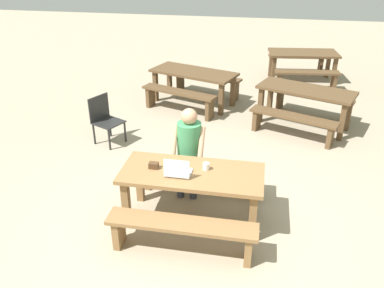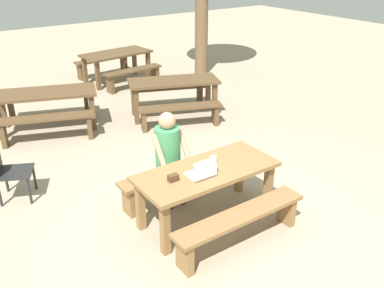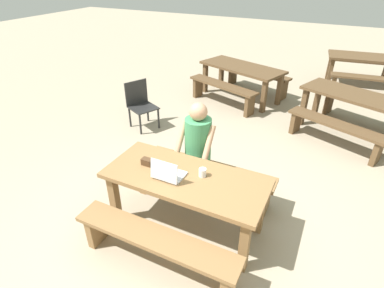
% 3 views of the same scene
% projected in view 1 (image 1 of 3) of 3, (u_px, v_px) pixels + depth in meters
% --- Properties ---
extents(ground_plane, '(30.00, 30.00, 0.00)m').
position_uv_depth(ground_plane, '(192.00, 218.00, 5.17)').
color(ground_plane, tan).
extents(picnic_table_front, '(1.75, 0.77, 0.71)m').
position_uv_depth(picnic_table_front, '(192.00, 179.00, 4.89)').
color(picnic_table_front, olive).
rests_on(picnic_table_front, ground).
extents(bench_near, '(1.71, 0.30, 0.43)m').
position_uv_depth(bench_near, '(182.00, 230.00, 4.46)').
color(bench_near, olive).
rests_on(bench_near, ground).
extents(bench_far, '(1.71, 0.30, 0.43)m').
position_uv_depth(bench_far, '(200.00, 172.00, 5.58)').
color(bench_far, olive).
rests_on(bench_far, ground).
extents(laptop, '(0.31, 0.26, 0.24)m').
position_uv_depth(laptop, '(178.00, 171.00, 4.75)').
color(laptop, silver).
rests_on(laptop, picnic_table_front).
extents(small_pouch, '(0.12, 0.08, 0.08)m').
position_uv_depth(small_pouch, '(154.00, 165.00, 4.91)').
color(small_pouch, '#4C331E').
rests_on(small_pouch, picnic_table_front).
extents(coffee_mug, '(0.08, 0.08, 0.09)m').
position_uv_depth(coffee_mug, '(206.00, 166.00, 4.87)').
color(coffee_mug, white).
rests_on(coffee_mug, picnic_table_front).
extents(person_seated, '(0.44, 0.42, 1.27)m').
position_uv_depth(person_seated, '(189.00, 145.00, 5.38)').
color(person_seated, '#333847').
rests_on(person_seated, ground).
extents(plastic_chair, '(0.59, 0.59, 0.84)m').
position_uv_depth(plastic_chair, '(105.00, 119.00, 6.92)').
color(plastic_chair, '#262626').
rests_on(plastic_chair, ground).
extents(picnic_table_mid, '(1.88, 1.29, 0.75)m').
position_uv_depth(picnic_table_mid, '(305.00, 95.00, 7.44)').
color(picnic_table_mid, brown).
rests_on(picnic_table_mid, ground).
extents(bench_mid_south, '(1.58, 0.86, 0.44)m').
position_uv_depth(bench_mid_south, '(293.00, 121.00, 7.12)').
color(bench_mid_south, brown).
rests_on(bench_mid_south, ground).
extents(bench_mid_north, '(1.58, 0.86, 0.44)m').
position_uv_depth(bench_mid_north, '(313.00, 100.00, 8.04)').
color(bench_mid_north, brown).
rests_on(bench_mid_north, ground).
extents(picnic_table_rear, '(1.97, 1.33, 0.72)m').
position_uv_depth(picnic_table_rear, '(194.00, 76.00, 8.50)').
color(picnic_table_rear, brown).
rests_on(picnic_table_rear, ground).
extents(bench_rear_south, '(1.64, 0.83, 0.47)m').
position_uv_depth(bench_rear_south, '(179.00, 97.00, 8.15)').
color(bench_rear_south, brown).
rests_on(bench_rear_south, ground).
extents(bench_rear_north, '(1.64, 0.83, 0.47)m').
position_uv_depth(bench_rear_north, '(207.00, 80.00, 9.10)').
color(bench_rear_north, brown).
rests_on(bench_rear_north, ground).
extents(picnic_table_distant, '(1.75, 1.01, 0.73)m').
position_uv_depth(picnic_table_distant, '(303.00, 57.00, 9.91)').
color(picnic_table_distant, brown).
rests_on(picnic_table_distant, ground).
extents(bench_distant_south, '(1.53, 0.47, 0.45)m').
position_uv_depth(bench_distant_south, '(307.00, 76.00, 9.41)').
color(bench_distant_south, brown).
rests_on(bench_distant_south, ground).
extents(bench_distant_north, '(1.53, 0.47, 0.45)m').
position_uv_depth(bench_distant_north, '(297.00, 60.00, 10.67)').
color(bench_distant_north, brown).
rests_on(bench_distant_north, ground).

